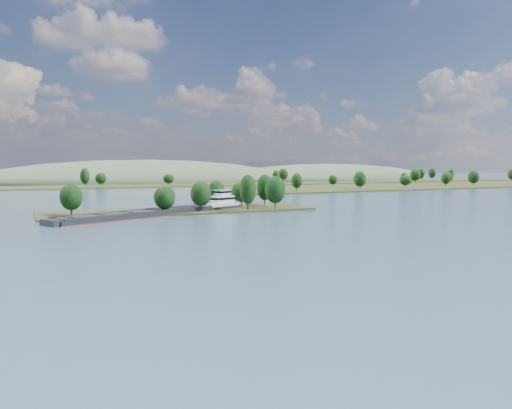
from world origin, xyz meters
TOP-DOWN VIEW (x-y plane):
  - ground at (0.00, 120.00)m, footprint 1800.00×1800.00m
  - tree_island at (7.16, 178.64)m, footprint 100.00×30.41m
  - right_bank at (232.69, 299.63)m, footprint 320.00×90.00m
  - back_shoreline at (7.07, 399.76)m, footprint 900.00×60.00m
  - hill_east at (260.00, 470.00)m, footprint 260.00×140.00m
  - hill_west at (60.00, 500.00)m, footprint 320.00×160.00m
  - cargo_barge at (-7.05, 171.17)m, footprint 74.59×40.35m

SIDE VIEW (x-z plane):
  - ground at x=0.00m, z-range 0.00..0.00m
  - hill_east at x=260.00m, z-range -18.00..18.00m
  - hill_west at x=60.00m, z-range -22.00..22.00m
  - back_shoreline at x=7.07m, z-range -7.27..8.64m
  - right_bank at x=232.69m, z-range -6.77..8.71m
  - cargo_barge at x=-7.05m, z-range -3.93..6.58m
  - tree_island at x=7.16m, z-range -3.30..11.22m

